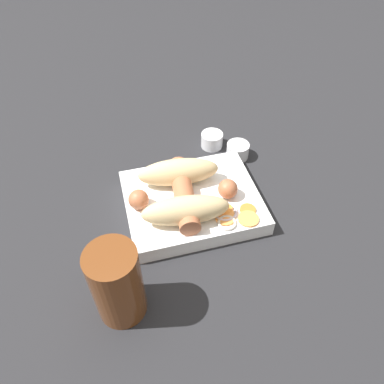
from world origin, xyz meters
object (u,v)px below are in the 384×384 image
Objects in this scene: food_tray at (192,202)px; sausage at (184,194)px; condiment_cup_far at (212,141)px; drink_glass at (117,284)px; condiment_cup_near at (238,151)px; bread_roll at (182,190)px.

sausage reaches higher than food_tray.
food_tray is at bearing -118.53° from condiment_cup_far.
drink_glass reaches higher than sausage.
condiment_cup_near is 0.35× the size of drink_glass.
food_tray is 0.04m from bread_roll.
drink_glass is at bearing -130.28° from sausage.
condiment_cup_near is at bearing 41.38° from food_tray.
condiment_cup_near is at bearing 38.67° from bread_roll.
sausage is 4.12× the size of condiment_cup_far.
drink_glass is at bearing -129.35° from bread_roll.
condiment_cup_near is 0.06m from condiment_cup_far.
bread_roll is 0.19m from condiment_cup_near.
bread_roll is 1.20× the size of drink_glass.
drink_glass is (-0.23, -0.32, 0.05)m from condiment_cup_far.
drink_glass is at bearing -132.41° from food_tray.
food_tray is 0.04m from sausage.
sausage is 0.20m from drink_glass.
bread_roll is (-0.02, -0.01, 0.04)m from food_tray.
condiment_cup_far is (0.10, 0.16, -0.04)m from bread_roll.
food_tray is at bearing 15.09° from bread_roll.
bread_roll is 0.01m from sausage.
food_tray and condiment_cup_far have the same top height.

